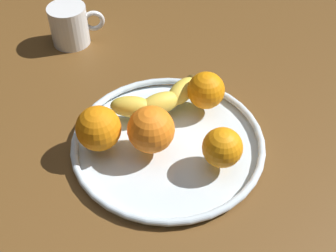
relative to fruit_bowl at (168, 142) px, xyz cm
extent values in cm
cube|color=brown|center=(0.00, 0.00, -2.92)|extent=(157.13, 157.13, 4.00)
cylinder|color=silver|center=(0.00, 0.00, -0.62)|extent=(30.77, 30.77, 0.60)
torus|color=silver|center=(0.00, 0.00, 0.28)|extent=(32.05, 32.05, 1.20)
ellipsoid|color=yellow|center=(-4.92, 6.82, 2.72)|extent=(8.24, 5.59, 3.67)
ellipsoid|color=yellow|center=(0.01, 6.72, 2.72)|extent=(8.18, 5.32, 3.67)
ellipsoid|color=yellow|center=(4.36, 9.03, 2.72)|extent=(8.02, 7.80, 3.67)
ellipsoid|color=brown|center=(6.85, 11.33, 2.72)|extent=(3.21, 3.25, 2.57)
sphere|color=orange|center=(-2.90, -0.97, 4.64)|extent=(7.52, 7.52, 7.52)
sphere|color=orange|center=(-10.90, 1.04, 4.50)|extent=(7.23, 7.23, 7.23)
sphere|color=orange|center=(7.18, -6.21, 4.02)|extent=(6.27, 6.27, 6.27)
sphere|color=orange|center=(8.07, 6.88, 4.14)|extent=(6.50, 6.50, 6.50)
cylinder|color=white|center=(-14.40, 33.33, 3.25)|extent=(7.91, 7.91, 8.34)
torus|color=white|center=(-9.25, 33.33, 3.67)|extent=(4.67, 1.00, 4.67)
camera|label=1|loc=(-9.39, -47.15, 53.51)|focal=46.39mm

